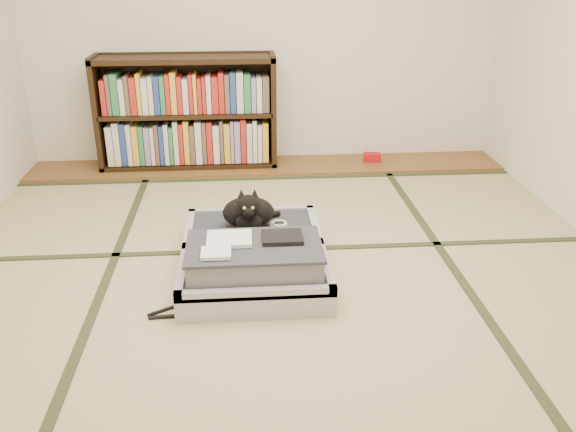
{
  "coord_description": "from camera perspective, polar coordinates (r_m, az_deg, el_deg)",
  "views": [
    {
      "loc": [
        -0.21,
        -2.98,
        1.7
      ],
      "look_at": [
        0.05,
        0.35,
        0.25
      ],
      "focal_mm": 38.0,
      "sensor_mm": 36.0,
      "label": 1
    }
  ],
  "objects": [
    {
      "name": "tatami_borders",
      "position": [
        3.87,
        -0.9,
        -2.52
      ],
      "size": [
        4.0,
        4.5,
        0.01
      ],
      "color": "#2D381E",
      "rests_on": "ground"
    },
    {
      "name": "suitcase",
      "position": [
        3.47,
        -3.23,
        -3.81
      ],
      "size": [
        0.81,
        1.08,
        0.32
      ],
      "color": "#AAA9AE",
      "rests_on": "floor"
    },
    {
      "name": "hanger",
      "position": [
        3.2,
        -9.21,
        -8.79
      ],
      "size": [
        0.42,
        0.2,
        0.01
      ],
      "color": "black",
      "rests_on": "floor"
    },
    {
      "name": "room_shell",
      "position": [
        3.0,
        -0.46,
        18.9
      ],
      "size": [
        4.5,
        4.5,
        4.5
      ],
      "color": "white",
      "rests_on": "ground"
    },
    {
      "name": "red_item",
      "position": [
        5.39,
        7.87,
        5.47
      ],
      "size": [
        0.16,
        0.12,
        0.07
      ],
      "primitive_type": "cube",
      "rotation": [
        0.0,
        0.0,
        -0.18
      ],
      "color": "#B10E12",
      "rests_on": "wood_strip"
    },
    {
      "name": "wood_strip",
      "position": [
        5.26,
        -1.94,
        4.72
      ],
      "size": [
        4.0,
        0.5,
        0.02
      ],
      "primitive_type": "cube",
      "color": "brown",
      "rests_on": "ground"
    },
    {
      "name": "bookcase",
      "position": [
        5.22,
        -9.41,
        9.31
      ],
      "size": [
        1.48,
        0.34,
        0.95
      ],
      "color": "black",
      "rests_on": "wood_strip"
    },
    {
      "name": "cat",
      "position": [
        3.67,
        -3.7,
        0.34
      ],
      "size": [
        0.36,
        0.36,
        0.29
      ],
      "color": "black",
      "rests_on": "suitcase"
    },
    {
      "name": "floor",
      "position": [
        3.44,
        -0.38,
        -6.17
      ],
      "size": [
        4.5,
        4.5,
        0.0
      ],
      "primitive_type": "plane",
      "color": "tan",
      "rests_on": "ground"
    },
    {
      "name": "cable_coil",
      "position": [
        3.74,
        -0.89,
        -0.76
      ],
      "size": [
        0.11,
        0.11,
        0.03
      ],
      "color": "white",
      "rests_on": "suitcase"
    }
  ]
}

